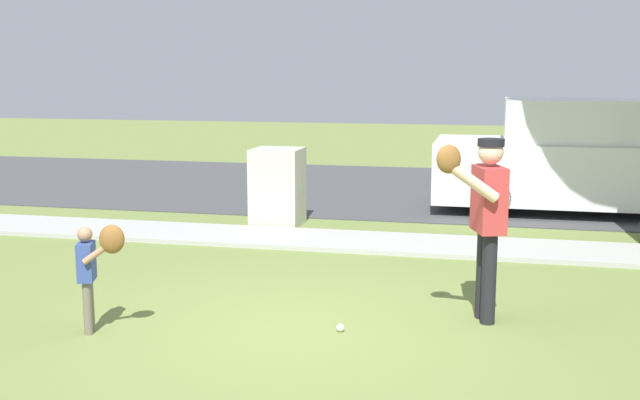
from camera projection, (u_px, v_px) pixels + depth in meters
The scene contains 8 objects.
ground_plane at pixel (360, 245), 10.39m from camera, with size 48.00×48.00×0.00m, color olive.
sidewalk_strip at pixel (361, 242), 10.48m from camera, with size 36.00×1.20×0.06m, color #A3A39E.
road_surface at pixel (403, 189), 15.29m from camera, with size 36.00×6.80×0.02m, color #424244.
person_adult at pixel (485, 209), 7.07m from camera, with size 0.66×0.79×1.74m.
person_child at pixel (94, 262), 6.80m from camera, with size 0.52×0.34×1.03m.
baseball at pixel (340, 328), 6.95m from camera, with size 0.07×0.07×0.07m, color white.
utility_cabinet at pixel (278, 187), 11.69m from camera, with size 0.74×0.73×1.19m, color beige.
parked_van_white at pixel (588, 160), 12.61m from camera, with size 5.00×1.95×1.88m.
Camera 1 is at (1.70, -6.51, 2.36)m, focal length 42.66 mm.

